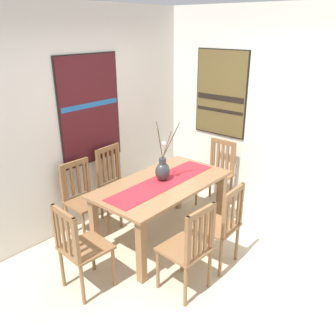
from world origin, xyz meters
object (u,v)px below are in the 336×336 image
(chair_2, at_px, (220,225))
(chair_4, at_px, (189,247))
(chair_3, at_px, (116,182))
(chair_5, at_px, (83,198))
(painting_on_back_wall, at_px, (90,110))
(painting_on_side_wall, at_px, (221,93))
(centerpiece_vase, at_px, (163,170))
(chair_1, at_px, (217,172))
(chair_0, at_px, (80,247))
(dining_table, at_px, (162,192))

(chair_2, height_order, chair_4, chair_4)
(chair_3, xyz_separation_m, chair_5, (-0.55, -0.02, -0.02))
(painting_on_back_wall, bearing_deg, painting_on_side_wall, -28.04)
(chair_5, distance_m, painting_on_back_wall, 1.08)
(chair_2, bearing_deg, chair_4, -179.02)
(centerpiece_vase, relative_size, chair_1, 0.75)
(chair_2, distance_m, painting_on_back_wall, 2.10)
(chair_4, bearing_deg, centerpiece_vase, 55.09)
(chair_3, bearing_deg, centerpiece_vase, -87.96)
(chair_0, bearing_deg, dining_table, -0.14)
(chair_0, relative_size, chair_1, 0.99)
(dining_table, bearing_deg, centerpiece_vase, 37.21)
(centerpiece_vase, relative_size, chair_5, 0.75)
(dining_table, distance_m, chair_3, 0.84)
(chair_2, distance_m, painting_on_side_wall, 2.06)
(centerpiece_vase, bearing_deg, chair_4, -124.91)
(dining_table, height_order, chair_1, chair_1)
(chair_0, xyz_separation_m, chair_1, (2.39, 0.01, 0.01))
(painting_on_back_wall, bearing_deg, chair_1, -37.60)
(chair_3, distance_m, painting_on_back_wall, 1.00)
(chair_1, bearing_deg, chair_4, -154.89)
(painting_on_back_wall, bearing_deg, chair_0, -134.84)
(dining_table, bearing_deg, painting_on_side_wall, 7.29)
(centerpiece_vase, bearing_deg, chair_2, -92.07)
(chair_3, relative_size, chair_4, 1.02)
(dining_table, xyz_separation_m, chair_0, (-1.19, 0.00, -0.15))
(centerpiece_vase, xyz_separation_m, chair_3, (-0.03, 0.80, -0.38))
(chair_5, bearing_deg, centerpiece_vase, -53.55)
(chair_2, bearing_deg, painting_on_side_wall, 33.85)
(chair_4, bearing_deg, chair_2, 0.98)
(chair_0, height_order, chair_1, chair_1)
(chair_0, xyz_separation_m, chair_2, (1.20, -0.80, -0.00))
(chair_0, bearing_deg, chair_5, 51.25)
(chair_5, height_order, painting_on_side_wall, painting_on_side_wall)
(chair_0, distance_m, chair_5, 1.04)
(centerpiece_vase, xyz_separation_m, chair_4, (-0.58, -0.84, -0.39))
(centerpiece_vase, height_order, painting_on_back_wall, painting_on_back_wall)
(chair_0, bearing_deg, chair_2, -33.51)
(chair_1, bearing_deg, centerpiece_vase, 179.06)
(chair_2, bearing_deg, painting_on_back_wall, 94.89)
(chair_0, relative_size, painting_on_side_wall, 0.78)
(chair_1, distance_m, chair_2, 1.44)
(dining_table, height_order, chair_5, chair_5)
(centerpiece_vase, height_order, chair_2, centerpiece_vase)
(centerpiece_vase, bearing_deg, chair_1, -0.94)
(chair_5, relative_size, painting_on_side_wall, 0.78)
(painting_on_side_wall, bearing_deg, painting_on_back_wall, 151.96)
(painting_on_back_wall, bearing_deg, chair_2, -85.11)
(chair_4, bearing_deg, painting_on_side_wall, 26.17)
(dining_table, relative_size, chair_5, 1.75)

